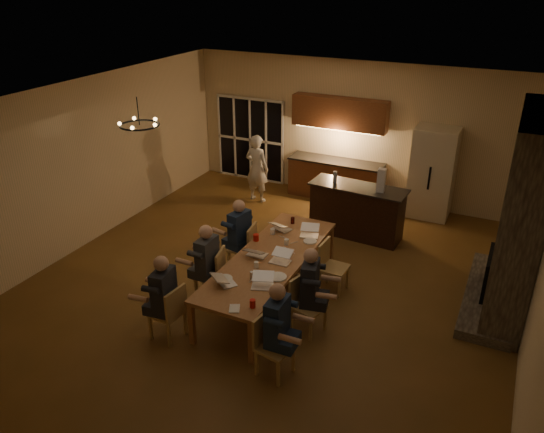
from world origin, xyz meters
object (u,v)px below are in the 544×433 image
(refrigerator, at_px, (432,173))
(chandelier, at_px, (140,125))
(laptop_b, at_px, (262,280))
(plate_far, at_px, (310,241))
(mug_back, at_px, (273,231))
(can_silver, at_px, (252,275))
(plate_left, at_px, (225,279))
(bar_bottle, at_px, (335,177))
(laptop_c, at_px, (257,249))
(chair_right_mid, at_px, (309,306))
(mug_front, at_px, (256,265))
(chair_left_mid, at_px, (210,273))
(person_left_far, at_px, (240,236))
(chair_left_far, at_px, (242,247))
(person_right_mid, at_px, (310,290))
(person_right_near, at_px, (277,329))
(person_left_mid, at_px, (208,264))
(laptop_f, at_px, (309,230))
(redcup_mid, at_px, (256,237))
(bar_island, at_px, (357,211))
(chair_left_near, at_px, (167,312))
(can_cola, at_px, (293,220))
(chair_right_far, at_px, (334,267))
(mug_mid, at_px, (287,242))
(chair_right_near, at_px, (275,347))
(redcup_near, at_px, (253,304))
(bar_blender, at_px, (381,180))
(dining_table, at_px, (270,277))
(standing_person, at_px, (257,168))
(laptop_a, at_px, (227,277))
(laptop_e, at_px, (282,224))
(laptop_d, at_px, (280,256))
(plate_near, at_px, (278,277))

(refrigerator, xyz_separation_m, chandelier, (-3.96, -4.65, 1.75))
(laptop_b, height_order, plate_far, laptop_b)
(mug_back, bearing_deg, can_silver, -76.54)
(plate_left, relative_size, bar_bottle, 1.03)
(plate_far, bearing_deg, laptop_c, -126.93)
(chair_right_mid, height_order, mug_front, chair_right_mid)
(chair_left_mid, distance_m, laptop_b, 1.32)
(refrigerator, bearing_deg, person_left_far, -124.34)
(chair_left_far, distance_m, person_right_mid, 2.11)
(person_right_near, relative_size, person_left_mid, 1.00)
(plate_far, bearing_deg, person_right_near, -78.46)
(refrigerator, xyz_separation_m, plate_left, (-2.09, -5.32, -0.24))
(bar_bottle, bearing_deg, person_left_far, -113.85)
(laptop_f, bearing_deg, redcup_mid, -158.60)
(chair_left_mid, bearing_deg, redcup_mid, 140.21)
(bar_island, height_order, chair_left_near, bar_island)
(bar_island, bearing_deg, person_left_far, -119.90)
(person_right_near, xyz_separation_m, bar_bottle, (-0.76, 4.37, 0.51))
(mug_back, xyz_separation_m, can_cola, (0.15, 0.54, 0.01))
(chair_right_far, bearing_deg, mug_front, 140.51)
(mug_back, distance_m, plate_left, 1.67)
(chair_right_far, relative_size, mug_mid, 8.90)
(chair_right_near, xyz_separation_m, chandelier, (-3.07, 1.42, 2.31))
(bar_bottle, bearing_deg, redcup_near, -86.13)
(mug_front, distance_m, mug_back, 1.18)
(refrigerator, distance_m, laptop_b, 5.47)
(laptop_f, bearing_deg, person_right_near, -91.90)
(person_left_mid, relative_size, mug_mid, 13.80)
(refrigerator, bearing_deg, laptop_c, -114.06)
(can_cola, height_order, plate_far, can_cola)
(refrigerator, height_order, bar_blender, refrigerator)
(dining_table, distance_m, redcup_mid, 0.77)
(standing_person, relative_size, plate_left, 6.49)
(bar_blender, bearing_deg, mug_back, -129.09)
(refrigerator, xyz_separation_m, laptop_a, (-2.01, -5.40, -0.14))
(laptop_e, height_order, redcup_near, laptop_e)
(chair_left_far, bearing_deg, plate_far, 90.49)
(chandelier, distance_m, laptop_d, 3.07)
(chair_right_near, height_order, bar_bottle, bar_bottle)
(plate_left, bearing_deg, plate_far, 66.85)
(plate_far, bearing_deg, dining_table, -115.93)
(person_left_mid, bearing_deg, laptop_b, 75.53)
(bar_island, bearing_deg, plate_near, -90.39)
(chair_right_near, distance_m, bar_bottle, 4.57)
(can_silver, bearing_deg, person_right_near, -46.26)
(plate_left, bearing_deg, mug_mid, 74.31)
(chair_right_mid, bearing_deg, chair_left_far, 71.58)
(person_left_mid, relative_size, mug_front, 13.80)
(laptop_c, distance_m, laptop_e, 1.04)
(person_left_mid, bearing_deg, plate_left, 56.29)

